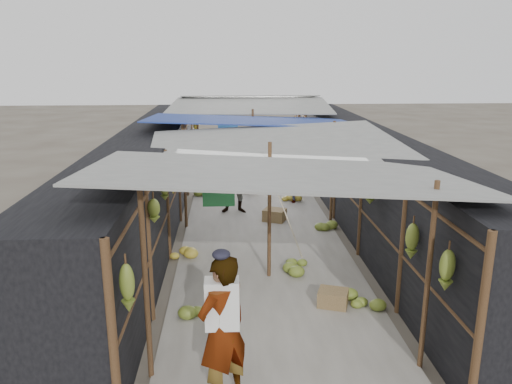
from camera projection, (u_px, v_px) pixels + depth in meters
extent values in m
plane|color=#6B6356|center=(287.00, 371.00, 6.65)|extent=(80.00, 80.00, 0.00)
cube|color=#9E998E|center=(258.00, 219.00, 12.92)|extent=(3.60, 16.00, 0.02)
cube|color=black|center=(150.00, 178.00, 12.47)|extent=(1.40, 15.00, 2.30)
cube|color=black|center=(363.00, 175.00, 12.77)|extent=(1.40, 15.00, 2.30)
cube|color=olive|center=(333.00, 298.00, 8.36)|extent=(0.58, 0.52, 0.29)
cube|color=olive|center=(275.00, 215.00, 12.74)|extent=(0.66, 0.61, 0.32)
cube|color=olive|center=(249.00, 189.00, 15.45)|extent=(0.50, 0.45, 0.26)
cylinder|color=black|center=(300.00, 189.00, 15.55)|extent=(0.60, 0.60, 0.18)
imported|color=white|center=(223.00, 330.00, 5.88)|extent=(0.82, 0.78, 1.89)
imported|color=#202EA2|center=(237.00, 181.00, 13.27)|extent=(0.88, 0.71, 1.75)
imported|color=#554E4A|center=(293.00, 189.00, 14.28)|extent=(0.40, 0.58, 0.83)
cylinder|color=brown|center=(146.00, 285.00, 6.22)|extent=(0.07, 0.07, 2.60)
cylinder|color=brown|center=(428.00, 278.00, 6.42)|extent=(0.07, 0.07, 2.60)
cylinder|color=brown|center=(269.00, 212.00, 9.21)|extent=(0.07, 0.07, 2.60)
cylinder|color=brown|center=(185.00, 176.00, 12.00)|extent=(0.07, 0.07, 2.60)
cylinder|color=brown|center=(332.00, 174.00, 12.20)|extent=(0.07, 0.07, 2.60)
cylinder|color=brown|center=(253.00, 153.00, 14.99)|extent=(0.07, 0.07, 2.60)
cylinder|color=brown|center=(198.00, 138.00, 17.79)|extent=(0.07, 0.07, 2.60)
cylinder|color=brown|center=(298.00, 137.00, 17.99)|extent=(0.07, 0.07, 2.60)
cube|color=gray|center=(282.00, 172.00, 6.97)|extent=(5.21, 3.19, 0.52)
cube|color=gray|center=(275.00, 145.00, 10.10)|extent=(5.23, 3.73, 0.50)
cube|color=navy|center=(252.00, 120.00, 13.24)|extent=(5.40, 3.60, 0.41)
cube|color=gray|center=(250.00, 105.00, 16.41)|extent=(5.37, 3.66, 0.27)
cube|color=gray|center=(250.00, 97.00, 18.70)|extent=(5.00, 1.99, 0.24)
cylinder|color=brown|center=(177.00, 142.00, 12.28)|extent=(0.06, 15.00, 0.06)
cylinder|color=brown|center=(337.00, 140.00, 12.50)|extent=(0.06, 15.00, 0.06)
cylinder|color=gray|center=(258.00, 141.00, 12.39)|extent=(0.02, 15.00, 0.02)
cube|color=white|center=(262.00, 135.00, 15.28)|extent=(0.60, 0.03, 0.55)
cube|color=#1B5AB0|center=(282.00, 166.00, 11.13)|extent=(0.55, 0.03, 0.65)
cube|color=#22559C|center=(228.00, 131.00, 16.29)|extent=(0.65, 0.03, 0.60)
cube|color=navy|center=(259.00, 149.00, 13.03)|extent=(0.70, 0.03, 0.60)
cube|color=#257039|center=(219.00, 188.00, 9.28)|extent=(0.60, 0.03, 0.70)
ellipsoid|color=olive|center=(127.00, 288.00, 5.48)|extent=(0.17, 0.14, 0.59)
ellipsoid|color=olive|center=(154.00, 211.00, 7.51)|extent=(0.19, 0.16, 0.38)
ellipsoid|color=olive|center=(165.00, 190.00, 8.81)|extent=(0.16, 0.14, 0.40)
ellipsoid|color=gold|center=(173.00, 182.00, 10.14)|extent=(0.16, 0.13, 0.53)
ellipsoid|color=olive|center=(178.00, 159.00, 11.32)|extent=(0.19, 0.16, 0.39)
ellipsoid|color=gold|center=(186.00, 154.00, 13.48)|extent=(0.19, 0.16, 0.49)
ellipsoid|color=olive|center=(189.00, 145.00, 14.62)|extent=(0.17, 0.14, 0.52)
ellipsoid|color=olive|center=(193.00, 140.00, 16.08)|extent=(0.15, 0.13, 0.56)
ellipsoid|color=gold|center=(196.00, 127.00, 17.79)|extent=(0.18, 0.15, 0.47)
ellipsoid|color=olive|center=(198.00, 121.00, 19.15)|extent=(0.17, 0.14, 0.47)
ellipsoid|color=olive|center=(447.00, 270.00, 6.04)|extent=(0.19, 0.16, 0.55)
ellipsoid|color=olive|center=(412.00, 241.00, 7.18)|extent=(0.19, 0.17, 0.56)
ellipsoid|color=olive|center=(370.00, 194.00, 9.25)|extent=(0.18, 0.15, 0.39)
ellipsoid|color=gold|center=(350.00, 177.00, 10.75)|extent=(0.19, 0.16, 0.50)
ellipsoid|color=olive|center=(336.00, 163.00, 12.12)|extent=(0.15, 0.13, 0.50)
ellipsoid|color=olive|center=(324.00, 150.00, 13.67)|extent=(0.17, 0.14, 0.45)
ellipsoid|color=olive|center=(318.00, 142.00, 14.54)|extent=(0.19, 0.17, 0.47)
ellipsoid|color=olive|center=(309.00, 131.00, 16.10)|extent=(0.17, 0.15, 0.49)
ellipsoid|color=olive|center=(300.00, 125.00, 18.06)|extent=(0.15, 0.13, 0.51)
ellipsoid|color=olive|center=(295.00, 124.00, 19.51)|extent=(0.16, 0.13, 0.38)
ellipsoid|color=olive|center=(366.00, 299.00, 8.37)|extent=(0.55, 0.47, 0.28)
ellipsoid|color=gold|center=(208.00, 178.00, 16.76)|extent=(0.56, 0.47, 0.28)
ellipsoid|color=olive|center=(302.00, 265.00, 9.74)|extent=(0.53, 0.45, 0.26)
ellipsoid|color=olive|center=(291.00, 180.00, 16.43)|extent=(0.71, 0.60, 0.35)
ellipsoid|color=gold|center=(185.00, 251.00, 10.51)|extent=(0.45, 0.39, 0.23)
ellipsoid|color=olive|center=(203.00, 195.00, 14.86)|extent=(0.46, 0.39, 0.23)
ellipsoid|color=olive|center=(324.00, 225.00, 11.96)|extent=(0.67, 0.57, 0.33)
ellipsoid|color=olive|center=(193.00, 310.00, 7.98)|extent=(0.58, 0.49, 0.29)
ellipsoid|color=gold|center=(294.00, 198.00, 14.46)|extent=(0.50, 0.43, 0.25)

